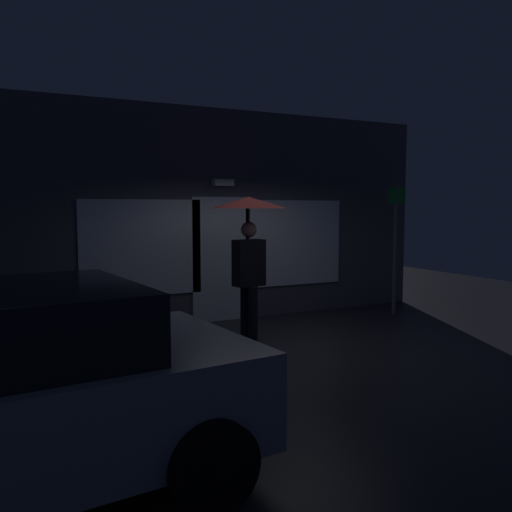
{
  "coord_description": "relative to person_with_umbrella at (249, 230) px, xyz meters",
  "views": [
    {
      "loc": [
        -3.69,
        -6.54,
        2.03
      ],
      "look_at": [
        -0.12,
        0.58,
        1.3
      ],
      "focal_mm": 37.59,
      "sensor_mm": 36.0,
      "label": 1
    }
  ],
  "objects": [
    {
      "name": "street_sign_post",
      "position": [
        3.37,
        0.66,
        -0.28
      ],
      "size": [
        0.4,
        0.07,
        2.49
      ],
      "color": "#595B60",
      "rests_on": "ground"
    },
    {
      "name": "person_with_umbrella",
      "position": [
        0.0,
        0.0,
        0.0
      ],
      "size": [
        1.12,
        1.12,
        2.17
      ],
      "rotation": [
        0.0,
        0.0,
        -3.0
      ],
      "color": "black",
      "rests_on": "ground"
    },
    {
      "name": "sidewalk_bollard",
      "position": [
        -1.06,
        1.09,
        -1.34
      ],
      "size": [
        0.3,
        0.3,
        0.68
      ],
      "primitive_type": "cylinder",
      "color": "#B2A899",
      "rests_on": "ground"
    },
    {
      "name": "ground_plane",
      "position": [
        0.24,
        -0.58,
        -1.68
      ],
      "size": [
        18.0,
        18.0,
        0.0
      ],
      "primitive_type": "plane",
      "color": "#26262B"
    },
    {
      "name": "building_facade",
      "position": [
        0.24,
        1.77,
        0.16
      ],
      "size": [
        8.43,
        0.48,
        3.74
      ],
      "color": "#4C4C56",
      "rests_on": "ground"
    }
  ]
}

